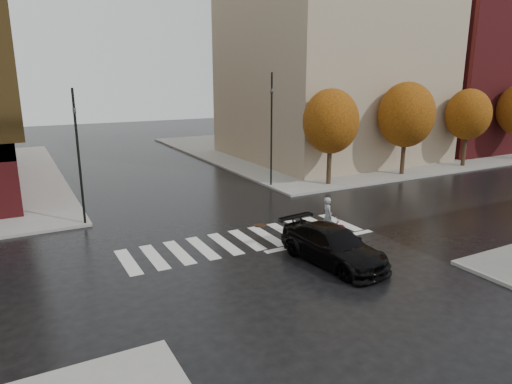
% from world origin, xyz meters
% --- Properties ---
extents(ground, '(120.00, 120.00, 0.00)m').
position_xyz_m(ground, '(0.00, 0.00, 0.00)').
color(ground, black).
rests_on(ground, ground).
extents(sidewalk_ne, '(30.00, 30.00, 0.15)m').
position_xyz_m(sidewalk_ne, '(21.00, 21.00, 0.07)').
color(sidewalk_ne, gray).
rests_on(sidewalk_ne, ground).
extents(crosswalk, '(12.00, 3.00, 0.01)m').
position_xyz_m(crosswalk, '(0.00, 0.50, 0.01)').
color(crosswalk, silver).
rests_on(crosswalk, ground).
extents(building_ne_tan, '(16.00, 16.00, 18.00)m').
position_xyz_m(building_ne_tan, '(17.00, 17.00, 9.15)').
color(building_ne_tan, tan).
rests_on(building_ne_tan, sidewalk_ne).
extents(building_ne_brick, '(14.00, 14.00, 14.00)m').
position_xyz_m(building_ne_brick, '(33.00, 16.00, 7.15)').
color(building_ne_brick, maroon).
rests_on(building_ne_brick, sidewalk_ne).
extents(tree_ne_a, '(3.80, 3.80, 6.50)m').
position_xyz_m(tree_ne_a, '(10.00, 7.40, 4.46)').
color(tree_ne_a, '#2F2214').
rests_on(tree_ne_a, sidewalk_ne).
extents(tree_ne_b, '(4.20, 4.20, 6.89)m').
position_xyz_m(tree_ne_b, '(17.00, 7.40, 4.62)').
color(tree_ne_b, '#2F2214').
rests_on(tree_ne_b, sidewalk_ne).
extents(tree_ne_c, '(3.60, 3.60, 6.31)m').
position_xyz_m(tree_ne_c, '(24.00, 7.40, 4.37)').
color(tree_ne_c, '#2F2214').
rests_on(tree_ne_c, sidewalk_ne).
extents(sedan, '(2.65, 5.31, 1.48)m').
position_xyz_m(sedan, '(1.87, -3.58, 0.74)').
color(sedan, black).
rests_on(sedan, ground).
extents(cyclist, '(1.82, 0.99, 1.96)m').
position_xyz_m(cyclist, '(3.59, -1.00, 0.67)').
color(cyclist, maroon).
rests_on(cyclist, ground).
extents(traffic_light_nw, '(0.18, 0.16, 6.74)m').
position_xyz_m(traffic_light_nw, '(-6.30, 6.30, 3.93)').
color(traffic_light_nw, black).
rests_on(traffic_light_nw, sidewalk_nw).
extents(traffic_light_ne, '(0.18, 0.21, 7.52)m').
position_xyz_m(traffic_light_ne, '(6.30, 9.00, 4.46)').
color(traffic_light_ne, black).
rests_on(traffic_light_ne, sidewalk_ne).
extents(fire_hydrant, '(0.26, 0.26, 0.72)m').
position_xyz_m(fire_hydrant, '(-9.97, 9.95, 0.54)').
color(fire_hydrant, '#D7E10D').
rests_on(fire_hydrant, sidewalk_nw).
extents(manhole, '(0.82, 0.82, 0.01)m').
position_xyz_m(manhole, '(1.54, 2.00, 0.01)').
color(manhole, '#3D2615').
rests_on(manhole, ground).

